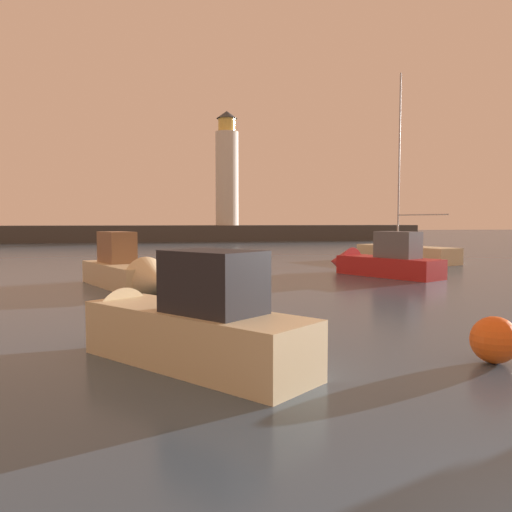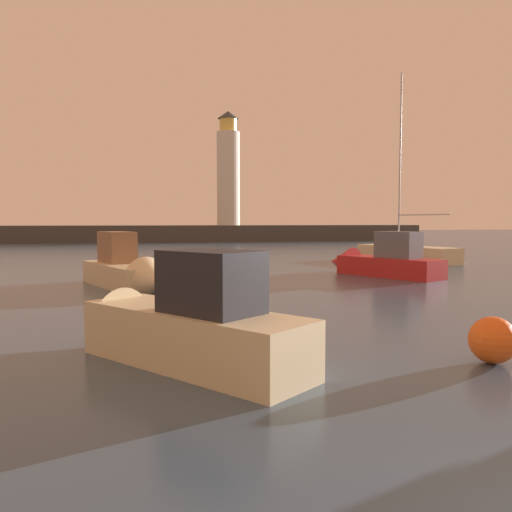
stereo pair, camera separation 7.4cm
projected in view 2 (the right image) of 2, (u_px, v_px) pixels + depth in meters
ground_plane at (207, 260)px, 37.61m from camera, size 220.00×220.00×0.00m
breakwater at (180, 233)px, 71.37m from camera, size 68.94×5.02×2.22m
lighthouse at (228, 172)px, 72.12m from camera, size 3.18×3.18×15.75m
motorboat_0 at (130, 272)px, 21.89m from camera, size 4.42×7.25×2.74m
motorboat_1 at (174, 323)px, 10.55m from camera, size 5.10×5.86×2.44m
motorboat_3 at (377, 261)px, 27.29m from camera, size 4.67×6.87×2.63m
sailboat_moored at (407, 253)px, 36.33m from camera, size 4.47×8.18×13.16m
mooring_buoy at (493, 340)px, 10.43m from camera, size 0.95×0.95×0.95m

